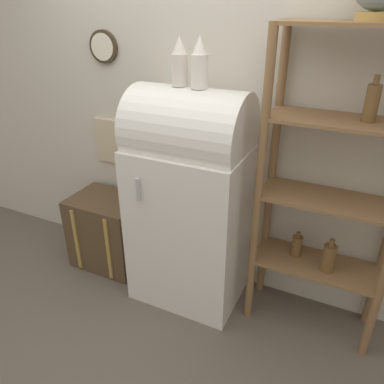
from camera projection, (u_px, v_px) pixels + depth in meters
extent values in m
plane|color=#60564C|center=(173.00, 312.00, 2.64)|extent=(12.00, 12.00, 0.00)
cube|color=beige|center=(210.00, 103.00, 2.48)|extent=(7.00, 0.05, 2.70)
cylinder|color=#382D1E|center=(104.00, 47.00, 2.61)|extent=(0.22, 0.03, 0.22)
cylinder|color=beige|center=(102.00, 47.00, 2.60)|extent=(0.18, 0.01, 0.18)
cube|color=#C6B793|center=(120.00, 143.00, 2.91)|extent=(0.44, 0.02, 0.35)
cube|color=white|center=(190.00, 225.00, 2.59)|extent=(0.74, 0.56, 1.14)
cylinder|color=white|center=(190.00, 131.00, 2.29)|extent=(0.73, 0.53, 0.53)
cylinder|color=#B7B7BC|center=(138.00, 190.00, 2.26)|extent=(0.02, 0.02, 0.15)
cube|color=brown|center=(109.00, 231.00, 3.03)|extent=(0.55, 0.42, 0.59)
cube|color=#AD8942|center=(76.00, 240.00, 2.92)|extent=(0.03, 0.01, 0.53)
cube|color=#AD8942|center=(108.00, 250.00, 2.80)|extent=(0.03, 0.01, 0.53)
cylinder|color=olive|center=(258.00, 196.00, 2.19)|extent=(0.05, 0.05, 1.87)
cylinder|color=olive|center=(272.00, 177.00, 2.43)|extent=(0.05, 0.05, 1.87)
cube|color=olive|center=(315.00, 264.00, 2.39)|extent=(0.77, 0.33, 0.02)
cube|color=olive|center=(327.00, 200.00, 2.17)|extent=(0.77, 0.33, 0.02)
cube|color=olive|center=(342.00, 121.00, 1.96)|extent=(0.77, 0.33, 0.02)
cube|color=olive|center=(361.00, 23.00, 1.75)|extent=(0.77, 0.33, 0.02)
cylinder|color=brown|center=(297.00, 246.00, 2.42)|extent=(0.07, 0.07, 0.14)
cylinder|color=brown|center=(298.00, 235.00, 2.38)|extent=(0.03, 0.03, 0.04)
cylinder|color=brown|center=(329.00, 258.00, 2.28)|extent=(0.08, 0.08, 0.18)
cylinder|color=brown|center=(332.00, 243.00, 2.23)|extent=(0.03, 0.03, 0.05)
cylinder|color=brown|center=(372.00, 104.00, 1.87)|extent=(0.07, 0.07, 0.19)
cylinder|color=brown|center=(377.00, 80.00, 1.82)|extent=(0.03, 0.03, 0.05)
cylinder|color=#AD8942|center=(375.00, 16.00, 1.71)|extent=(0.18, 0.18, 0.04)
cylinder|color=silver|center=(180.00, 70.00, 2.16)|extent=(0.10, 0.10, 0.18)
cone|color=silver|center=(179.00, 45.00, 2.09)|extent=(0.08, 0.08, 0.10)
cylinder|color=white|center=(200.00, 72.00, 2.09)|extent=(0.10, 0.10, 0.18)
cone|color=white|center=(200.00, 45.00, 2.03)|extent=(0.08, 0.08, 0.10)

